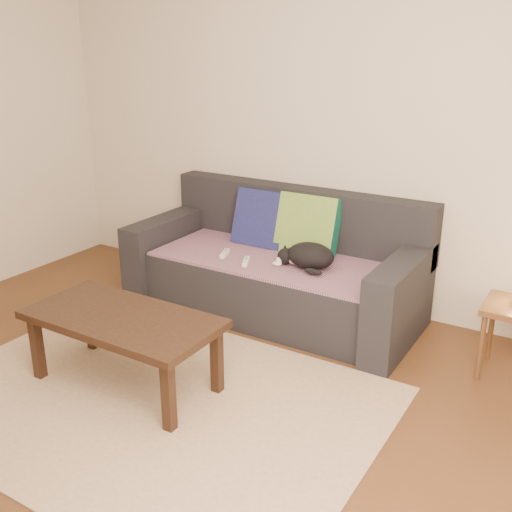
{
  "coord_description": "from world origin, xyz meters",
  "views": [
    {
      "loc": [
        2.0,
        -1.98,
        1.89
      ],
      "look_at": [
        0.05,
        1.2,
        0.55
      ],
      "focal_mm": 42.0,
      "sensor_mm": 36.0,
      "label": 1
    }
  ],
  "objects_px": {
    "cat": "(308,256)",
    "coffee_table": "(123,325)",
    "wii_remote_b": "(225,254)",
    "sofa": "(277,271)",
    "wii_remote_a": "(246,262)"
  },
  "relations": [
    {
      "from": "cat",
      "to": "coffee_table",
      "type": "distance_m",
      "value": 1.35
    },
    {
      "from": "cat",
      "to": "wii_remote_b",
      "type": "xyz_separation_m",
      "value": [
        -0.62,
        -0.1,
        -0.07
      ]
    },
    {
      "from": "cat",
      "to": "coffee_table",
      "type": "xyz_separation_m",
      "value": [
        -0.54,
        -1.23,
        -0.13
      ]
    },
    {
      "from": "sofa",
      "to": "wii_remote_b",
      "type": "height_order",
      "value": "sofa"
    },
    {
      "from": "sofa",
      "to": "wii_remote_a",
      "type": "relative_size",
      "value": 14.0
    },
    {
      "from": "wii_remote_a",
      "to": "coffee_table",
      "type": "height_order",
      "value": "wii_remote_a"
    },
    {
      "from": "sofa",
      "to": "cat",
      "type": "height_order",
      "value": "sofa"
    },
    {
      "from": "cat",
      "to": "coffee_table",
      "type": "relative_size",
      "value": 0.41
    },
    {
      "from": "wii_remote_b",
      "to": "coffee_table",
      "type": "relative_size",
      "value": 0.13
    },
    {
      "from": "cat",
      "to": "coffee_table",
      "type": "height_order",
      "value": "cat"
    },
    {
      "from": "sofa",
      "to": "wii_remote_a",
      "type": "height_order",
      "value": "sofa"
    },
    {
      "from": "cat",
      "to": "sofa",
      "type": "bearing_deg",
      "value": -177.51
    },
    {
      "from": "sofa",
      "to": "wii_remote_b",
      "type": "relative_size",
      "value": 14.0
    },
    {
      "from": "cat",
      "to": "wii_remote_a",
      "type": "height_order",
      "value": "cat"
    },
    {
      "from": "wii_remote_b",
      "to": "coffee_table",
      "type": "xyz_separation_m",
      "value": [
        0.08,
        -1.14,
        -0.06
      ]
    }
  ]
}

